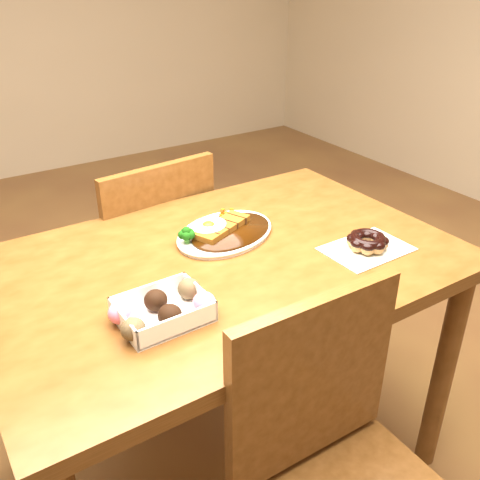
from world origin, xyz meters
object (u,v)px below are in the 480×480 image
chair_far (147,261)px  donut_box (163,309)px  table (224,290)px  katsu_curry_plate (223,231)px  pon_de_ring (367,242)px

chair_far → donut_box: chair_far is taller
table → katsu_curry_plate: 0.17m
table → katsu_curry_plate: size_ratio=3.37×
chair_far → donut_box: bearing=64.4°
pon_de_ring → table: bearing=153.8°
chair_far → katsu_curry_plate: (0.06, -0.43, 0.29)m
katsu_curry_plate → pon_de_ring: bearing=-44.2°
table → donut_box: donut_box is taller
table → pon_de_ring: (0.34, -0.17, 0.12)m
table → donut_box: 0.31m
table → pon_de_ring: 0.40m
katsu_curry_plate → pon_de_ring: 0.39m
table → chair_far: (0.00, 0.54, -0.17)m
table → chair_far: bearing=89.6°
donut_box → pon_de_ring: size_ratio=0.96×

